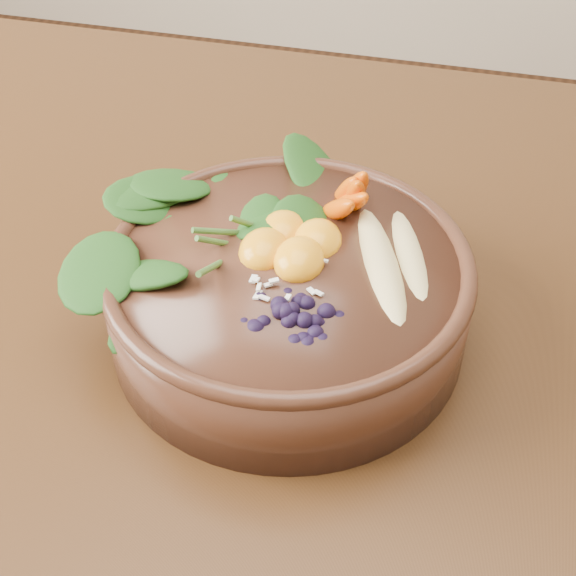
# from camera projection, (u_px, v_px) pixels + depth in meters

# --- Properties ---
(dining_table) EXTENTS (1.60, 0.90, 0.75)m
(dining_table) POSITION_uv_depth(u_px,v_px,m) (396.00, 394.00, 0.72)
(dining_table) COLOR #331C0C
(dining_table) RESTS_ON ground
(stoneware_bowl) EXTENTS (0.34, 0.34, 0.07)m
(stoneware_bowl) POSITION_uv_depth(u_px,v_px,m) (288.00, 298.00, 0.62)
(stoneware_bowl) COLOR #4A291B
(stoneware_bowl) RESTS_ON dining_table
(kale_heap) EXTENTS (0.22, 0.20, 0.04)m
(kale_heap) POSITION_uv_depth(u_px,v_px,m) (233.00, 192.00, 0.62)
(kale_heap) COLOR #234E1A
(kale_heap) RESTS_ON stoneware_bowl
(carrot_cluster) EXTENTS (0.07, 0.07, 0.08)m
(carrot_cluster) POSITION_uv_depth(u_px,v_px,m) (353.00, 162.00, 0.62)
(carrot_cluster) COLOR #DE5600
(carrot_cluster) RESTS_ON stoneware_bowl
(banana_halves) EXTENTS (0.09, 0.16, 0.03)m
(banana_halves) POSITION_uv_depth(u_px,v_px,m) (397.00, 244.00, 0.59)
(banana_halves) COLOR #E0CC84
(banana_halves) RESTS_ON stoneware_bowl
(mandarin_cluster) EXTENTS (0.10, 0.10, 0.03)m
(mandarin_cluster) POSITION_uv_depth(u_px,v_px,m) (291.00, 230.00, 0.60)
(mandarin_cluster) COLOR #FF9F15
(mandarin_cluster) RESTS_ON stoneware_bowl
(blueberry_pile) EXTENTS (0.15, 0.12, 0.04)m
(blueberry_pile) POSITION_uv_depth(u_px,v_px,m) (291.00, 294.00, 0.54)
(blueberry_pile) COLOR black
(blueberry_pile) RESTS_ON stoneware_bowl
(coconut_flakes) EXTENTS (0.10, 0.09, 0.01)m
(coconut_flakes) POSITION_uv_depth(u_px,v_px,m) (290.00, 274.00, 0.58)
(coconut_flakes) COLOR white
(coconut_flakes) RESTS_ON stoneware_bowl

